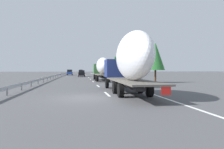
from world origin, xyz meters
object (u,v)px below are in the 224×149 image
(car_black_suv, at_px, (82,73))
(road_sign, at_px, (108,68))
(car_yellow_coupe, at_px, (81,72))
(truck_trailing, at_px, (129,61))
(car_blue_sedan, at_px, (70,72))
(truck_lead, at_px, (102,68))

(car_black_suv, bearing_deg, road_sign, -132.88)
(car_yellow_coupe, bearing_deg, truck_trailing, -177.71)
(road_sign, bearing_deg, car_black_suv, 47.12)
(car_blue_sedan, bearing_deg, car_black_suv, -165.60)
(car_black_suv, height_order, car_blue_sedan, car_blue_sedan)
(truck_lead, distance_m, car_black_suv, 21.17)
(car_black_suv, bearing_deg, car_blue_sedan, 14.40)
(truck_lead, relative_size, car_black_suv, 2.69)
(car_black_suv, distance_m, road_sign, 9.05)
(truck_trailing, bearing_deg, car_black_suv, 4.78)
(car_black_suv, distance_m, car_yellow_coupe, 42.31)
(car_black_suv, relative_size, road_sign, 1.45)
(truck_lead, bearing_deg, truck_trailing, 180.00)
(truck_lead, distance_m, truck_trailing, 20.53)
(truck_trailing, bearing_deg, car_blue_sedan, 7.40)
(truck_lead, height_order, truck_trailing, truck_trailing)
(car_blue_sedan, height_order, road_sign, road_sign)
(truck_lead, bearing_deg, car_yellow_coupe, 3.03)
(truck_lead, relative_size, car_yellow_coupe, 3.09)
(truck_trailing, xyz_separation_m, car_black_suv, (41.36, 3.46, -1.82))
(car_blue_sedan, bearing_deg, truck_lead, -168.46)
(car_yellow_coupe, height_order, road_sign, road_sign)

